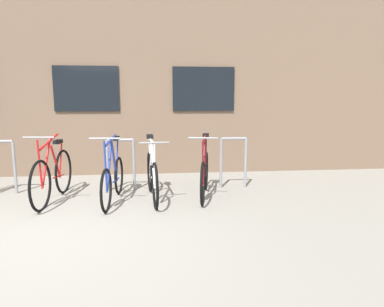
{
  "coord_description": "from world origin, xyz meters",
  "views": [
    {
      "loc": [
        1.42,
        -4.03,
        1.61
      ],
      "look_at": [
        2.0,
        1.6,
        0.69
      ],
      "focal_mm": 31.86,
      "sensor_mm": 36.0,
      "label": 1
    }
  ],
  "objects": [
    {
      "name": "bicycle_white",
      "position": [
        1.33,
        1.36,
        0.39
      ],
      "size": [
        0.44,
        1.69,
        1.03
      ],
      "color": "black",
      "rests_on": "ground"
    },
    {
      "name": "ground_plane",
      "position": [
        0.0,
        0.0,
        0.0
      ],
      "size": [
        42.0,
        42.0,
        0.0
      ],
      "primitive_type": "plane",
      "color": "gray"
    },
    {
      "name": "bike_rack",
      "position": [
        -0.22,
        1.9,
        0.54
      ],
      "size": [
        6.5,
        0.05,
        0.92
      ],
      "color": "gray",
      "rests_on": "ground"
    },
    {
      "name": "bicycle_blue",
      "position": [
        0.71,
        1.28,
        0.37
      ],
      "size": [
        0.44,
        1.61,
        1.08
      ],
      "color": "black",
      "rests_on": "ground"
    },
    {
      "name": "bicycle_maroon",
      "position": [
        2.19,
        1.44,
        0.38
      ],
      "size": [
        0.48,
        1.62,
        1.05
      ],
      "color": "black",
      "rests_on": "ground"
    },
    {
      "name": "bicycle_red",
      "position": [
        -0.24,
        1.42,
        0.4
      ],
      "size": [
        0.44,
        1.73,
        1.09
      ],
      "color": "black",
      "rests_on": "ground"
    },
    {
      "name": "storefront_building",
      "position": [
        0.0,
        6.21,
        2.61
      ],
      "size": [
        28.0,
        6.06,
        5.21
      ],
      "color": "#7A604C",
      "rests_on": "ground"
    }
  ]
}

